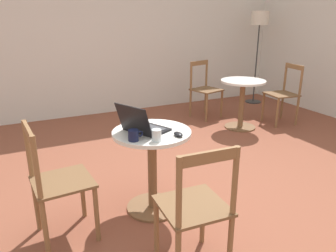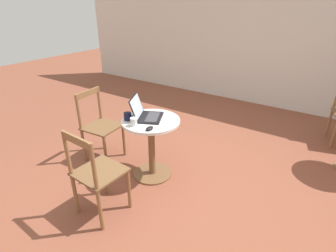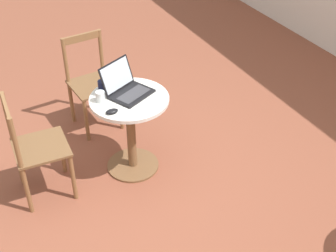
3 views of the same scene
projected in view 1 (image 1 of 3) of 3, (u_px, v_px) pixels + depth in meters
name	position (u px, v px, depth m)	size (l,w,h in m)	color
ground_plane	(213.00, 199.00, 3.02)	(16.00, 16.00, 0.00)	brown
wall_back	(108.00, 32.00, 5.34)	(9.40, 0.06, 2.70)	silver
cafe_table_near	(152.00, 156.00, 2.72)	(0.65, 0.65, 0.72)	brown
cafe_table_mid	(242.00, 95.00, 4.78)	(0.65, 0.65, 0.72)	brown
chair_near_front	(196.00, 209.00, 2.05)	(0.43, 0.43, 0.91)	brown
chair_near_left	(56.00, 183.00, 2.37)	(0.44, 0.44, 0.91)	brown
chair_mid_right	(284.00, 94.00, 5.02)	(0.46, 0.46, 0.91)	brown
chair_mid_back	(205.00, 89.00, 5.34)	(0.50, 0.50, 0.91)	brown
floor_lamp	(259.00, 26.00, 5.92)	(0.31, 0.31, 1.68)	#333333
laptop	(143.00, 126.00, 2.62)	(0.43, 0.43, 0.24)	black
mouse	(178.00, 134.00, 2.53)	(0.06, 0.10, 0.03)	black
mug	(134.00, 135.00, 2.43)	(0.12, 0.08, 0.08)	#141938
drinking_glass	(157.00, 135.00, 2.43)	(0.07, 0.07, 0.09)	silver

